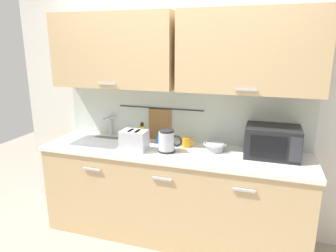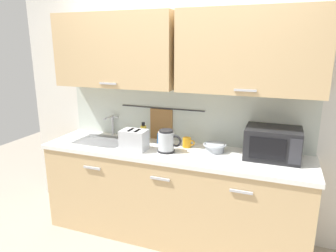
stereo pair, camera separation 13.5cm
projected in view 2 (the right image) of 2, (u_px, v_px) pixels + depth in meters
ground at (161, 252)px, 2.85m from camera, size 8.00×8.00×0.00m
counter_unit at (171, 193)px, 3.00m from camera, size 2.53×0.64×0.90m
back_wall_assembly at (181, 81)px, 2.94m from camera, size 3.70×0.41×2.50m
sink_faucet at (112, 122)px, 3.32m from camera, size 0.09×0.17×0.22m
microwave at (273, 143)px, 2.65m from camera, size 0.46×0.35×0.27m
electric_kettle at (167, 141)px, 2.81m from camera, size 0.23×0.16×0.21m
dish_soap_bottle at (143, 133)px, 3.14m from camera, size 0.06×0.06×0.20m
mug_near_sink at (161, 138)px, 3.08m from camera, size 0.12×0.08×0.09m
mixing_bowl at (215, 147)px, 2.83m from camera, size 0.21×0.21×0.08m
toaster at (134, 140)px, 2.87m from camera, size 0.26×0.17×0.19m
mug_by_kettle at (187, 142)px, 2.95m from camera, size 0.12×0.08×0.09m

